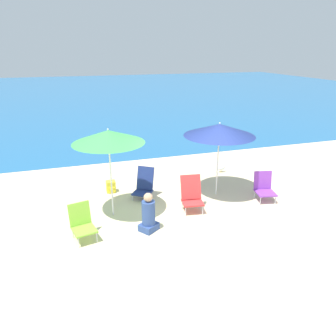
# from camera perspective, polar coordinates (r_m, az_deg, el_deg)

# --- Properties ---
(ground_plane) EXTENTS (60.00, 60.00, 0.00)m
(ground_plane) POSITION_cam_1_polar(r_m,az_deg,el_deg) (8.00, 7.13, -8.82)
(ground_plane) COLOR beige
(sea_water) EXTENTS (60.00, 40.00, 0.01)m
(sea_water) POSITION_cam_1_polar(r_m,az_deg,el_deg) (31.54, -12.29, 12.70)
(sea_water) COLOR #23669E
(sea_water) RESTS_ON ground
(beach_umbrella_navy) EXTENTS (1.89, 1.89, 2.04)m
(beach_umbrella_navy) POSITION_cam_1_polar(r_m,az_deg,el_deg) (8.72, 8.95, 6.57)
(beach_umbrella_navy) COLOR white
(beach_umbrella_navy) RESTS_ON ground
(beach_umbrella_green) EXTENTS (1.66, 1.66, 2.16)m
(beach_umbrella_green) POSITION_cam_1_polar(r_m,az_deg,el_deg) (7.53, -10.35, 5.38)
(beach_umbrella_green) COLOR white
(beach_umbrella_green) RESTS_ON ground
(beach_chair_red) EXTENTS (0.58, 0.63, 0.88)m
(beach_chair_red) POSITION_cam_1_polar(r_m,az_deg,el_deg) (8.20, 4.12, -4.49)
(beach_chair_red) COLOR silver
(beach_chair_red) RESTS_ON ground
(beach_chair_lime) EXTENTS (0.57, 0.64, 0.77)m
(beach_chair_lime) POSITION_cam_1_polar(r_m,az_deg,el_deg) (7.28, -14.76, -9.08)
(beach_chair_lime) COLOR silver
(beach_chair_lime) RESTS_ON ground
(beach_chair_purple) EXTENTS (0.58, 0.64, 0.75)m
(beach_chair_purple) POSITION_cam_1_polar(r_m,az_deg,el_deg) (9.15, 16.38, -3.12)
(beach_chair_purple) COLOR silver
(beach_chair_purple) RESTS_ON ground
(beach_chair_navy) EXTENTS (0.71, 0.73, 0.83)m
(beach_chair_navy) POSITION_cam_1_polar(r_m,az_deg,el_deg) (8.92, -4.19, -2.86)
(beach_chair_navy) COLOR silver
(beach_chair_navy) RESTS_ON ground
(person_seated_near) EXTENTS (0.51, 0.49, 0.91)m
(person_seated_near) POSITION_cam_1_polar(r_m,az_deg,el_deg) (7.33, -3.41, -8.16)
(person_seated_near) COLOR #334C8C
(person_seated_near) RESTS_ON ground
(backpack_yellow) EXTENTS (0.25, 0.24, 0.33)m
(backpack_yellow) POSITION_cam_1_polar(r_m,az_deg,el_deg) (9.42, -9.91, -3.22)
(backpack_yellow) COLOR yellow
(backpack_yellow) RESTS_ON ground
(seagull) EXTENTS (0.27, 0.11, 0.23)m
(seagull) POSITION_cam_1_polar(r_m,az_deg,el_deg) (10.91, 9.30, -0.02)
(seagull) COLOR gold
(seagull) RESTS_ON ground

